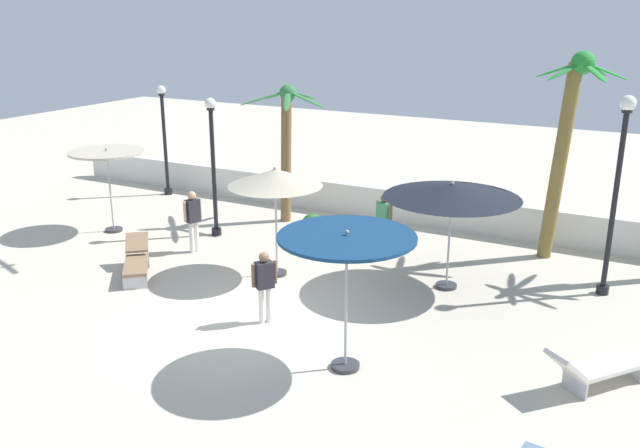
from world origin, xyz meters
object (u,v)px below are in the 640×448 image
patio_umbrella_2 (452,191)px  lamp_post_0 (164,137)px  palm_tree_0 (566,136)px  planter (312,230)px  palm_tree_2 (287,136)px  patio_umbrella_0 (347,246)px  guest_2 (265,281)px  lounge_chair_0 (594,368)px  lamp_post_2 (213,162)px  guest_1 (193,215)px  patio_umbrella_1 (107,158)px  guest_0 (384,217)px  lounge_chair_1 (136,260)px  lamp_post_1 (617,182)px  patio_umbrella_3 (275,178)px

patio_umbrella_2 → lamp_post_0: bearing=162.7°
palm_tree_0 → planter: (-6.12, -1.93, -2.83)m
palm_tree_0 → planter: palm_tree_0 is taller
palm_tree_2 → planter: palm_tree_2 is taller
patio_umbrella_0 → guest_2: size_ratio=1.71×
palm_tree_2 → lounge_chair_0: 11.38m
lamp_post_2 → lounge_chair_0: size_ratio=2.15×
patio_umbrella_0 → lamp_post_0: (-10.75, 7.96, -0.31)m
palm_tree_0 → guest_1: (-8.58, -4.02, -2.20)m
patio_umbrella_1 → lamp_post_0: size_ratio=0.66×
palm_tree_2 → guest_0: size_ratio=2.59×
lounge_chair_1 → guest_0: guest_0 is taller
patio_umbrella_1 → guest_2: 7.90m
lamp_post_1 → lounge_chair_1: (-10.20, -4.12, -2.22)m
lamp_post_2 → planter: size_ratio=4.62×
patio_umbrella_1 → patio_umbrella_2: size_ratio=0.80×
lamp_post_2 → guest_2: (4.30, -4.18, -1.23)m
lamp_post_1 → patio_umbrella_0: bearing=-123.0°
palm_tree_0 → lamp_post_2: palm_tree_0 is taller
patio_umbrella_3 → lamp_post_2: size_ratio=0.69×
guest_0 → planter: bearing=-172.6°
patio_umbrella_1 → lamp_post_0: lamp_post_0 is taller
patio_umbrella_0 → guest_1: (-6.25, 3.66, -1.33)m
guest_2 → lounge_chair_0: bearing=4.1°
guest_0 → guest_1: guest_1 is taller
lamp_post_0 → lamp_post_2: bearing=-34.5°
lamp_post_1 → guest_1: size_ratio=2.68×
lamp_post_0 → guest_1: size_ratio=2.24×
patio_umbrella_1 → lamp_post_1: lamp_post_1 is taller
patio_umbrella_2 → patio_umbrella_3: patio_umbrella_3 is taller
palm_tree_0 → guest_2: 8.50m
guest_1 → lounge_chair_0: bearing=-12.5°
lounge_chair_0 → guest_1: size_ratio=1.09×
palm_tree_2 → guest_0: (3.66, -1.20, -1.66)m
palm_tree_0 → guest_2: bearing=-124.3°
patio_umbrella_2 → planter: size_ratio=3.66×
patio_umbrella_0 → guest_2: patio_umbrella_0 is taller
patio_umbrella_1 → guest_1: patio_umbrella_1 is taller
lamp_post_0 → guest_1: 6.30m
palm_tree_0 → lamp_post_0: (-13.07, 0.28, -1.18)m
lounge_chair_1 → lounge_chair_0: bearing=-1.6°
patio_umbrella_2 → lamp_post_0: size_ratio=0.82×
lamp_post_0 → palm_tree_2: bearing=-8.0°
lounge_chair_1 → planter: size_ratio=2.10×
palm_tree_2 → guest_1: (-0.81, -3.55, -1.60)m
lamp_post_0 → planter: 7.48m
palm_tree_0 → guest_0: bearing=-157.9°
lamp_post_0 → guest_0: size_ratio=2.36×
lounge_chair_1 → guest_1: (0.20, 2.00, 0.62)m
patio_umbrella_3 → guest_0: 3.51m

